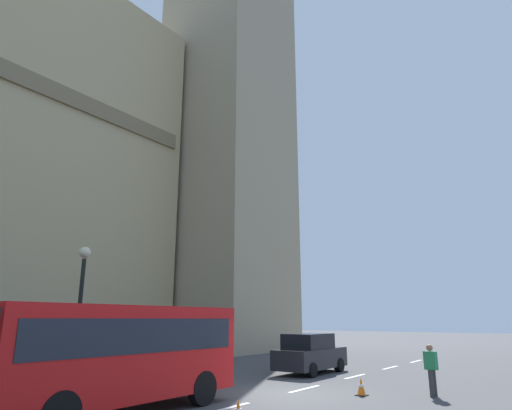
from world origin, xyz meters
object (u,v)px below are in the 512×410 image
Objects in this scene: pedestrian_near_cones at (431,368)px; traffic_cone_middle at (361,387)px; street_lamp at (80,305)px; sedan_lead at (310,354)px.

traffic_cone_middle is at bearing 120.12° from pedestrian_near_cones.
street_lamp is at bearing 121.33° from traffic_cone_middle.
pedestrian_near_cones is (6.56, -10.88, -2.14)m from street_lamp.
pedestrian_near_cones reaches higher than traffic_cone_middle.
sedan_lead is 7.59× the size of traffic_cone_middle.
street_lamp is at bearing 121.10° from pedestrian_near_cones.
traffic_cone_middle is 10.68m from street_lamp.
street_lamp is 3.12× the size of pedestrian_near_cones.
pedestrian_near_cones is at bearing -58.90° from street_lamp.
sedan_lead is 0.83× the size of street_lamp.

